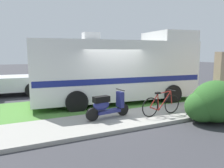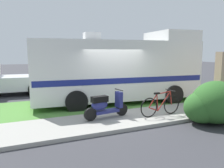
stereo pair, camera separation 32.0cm
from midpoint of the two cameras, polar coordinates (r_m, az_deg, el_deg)
The scene contains 8 objects.
ground_plane at distance 9.02m, azimuth 0.47°, elevation -7.13°, with size 80.00×80.00×0.00m, color #38383D.
sidewalk at distance 7.99m, azimuth 4.29°, elevation -8.75°, with size 24.00×2.00×0.12m.
grass_strip at distance 10.34m, azimuth -3.19°, elevation -4.92°, with size 24.00×3.40×0.08m.
motorhome_rv at distance 10.48m, azimuth 0.45°, elevation 3.95°, with size 7.82×3.27×3.39m.
scooter at distance 7.63m, azimuth -2.60°, elevation -5.54°, with size 1.68×0.54×0.97m.
bicycle at distance 8.20m, azimuth 11.50°, elevation -5.21°, with size 1.72×0.52×0.90m.
bush_by_porch at distance 8.17m, azimuth 23.98°, elevation -4.65°, with size 2.00×1.50×1.42m.
bottle_spare at distance 11.35m, azimuth 24.18°, elevation -3.53°, with size 0.08×0.08×0.24m.
Camera 1 is at (-3.96, -7.75, 2.39)m, focal length 35.51 mm.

